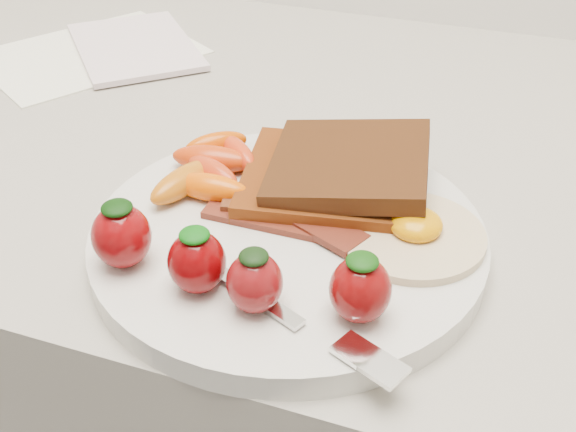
% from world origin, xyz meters
% --- Properties ---
extents(plate, '(0.27, 0.27, 0.02)m').
position_xyz_m(plate, '(0.02, 1.53, 0.91)').
color(plate, silver).
rests_on(plate, counter).
extents(toast_lower, '(0.13, 0.13, 0.01)m').
position_xyz_m(toast_lower, '(0.03, 1.59, 0.93)').
color(toast_lower, '#3C1508').
rests_on(toast_lower, plate).
extents(toast_upper, '(0.13, 0.13, 0.03)m').
position_xyz_m(toast_upper, '(0.04, 1.59, 0.94)').
color(toast_upper, black).
rests_on(toast_upper, toast_lower).
extents(fried_egg, '(0.13, 0.13, 0.02)m').
position_xyz_m(fried_egg, '(0.10, 1.55, 0.92)').
color(fried_egg, silver).
rests_on(fried_egg, plate).
extents(bacon_strips, '(0.12, 0.07, 0.01)m').
position_xyz_m(bacon_strips, '(0.02, 1.54, 0.92)').
color(bacon_strips, '#370709').
rests_on(bacon_strips, plate).
extents(baby_carrots, '(0.08, 0.11, 0.02)m').
position_xyz_m(baby_carrots, '(-0.06, 1.57, 0.93)').
color(baby_carrots, '#C13309').
rests_on(baby_carrots, plate).
extents(strawberries, '(0.19, 0.05, 0.05)m').
position_xyz_m(strawberries, '(0.00, 1.46, 0.94)').
color(strawberries, '#750508').
rests_on(strawberries, plate).
extents(fork, '(0.16, 0.07, 0.00)m').
position_xyz_m(fork, '(0.05, 1.45, 0.92)').
color(fork, silver).
rests_on(fork, plate).
extents(paper_sheet, '(0.25, 0.27, 0.00)m').
position_xyz_m(paper_sheet, '(-0.30, 1.78, 0.90)').
color(paper_sheet, white).
rests_on(paper_sheet, counter).
extents(notepad, '(0.20, 0.21, 0.01)m').
position_xyz_m(notepad, '(-0.26, 1.81, 0.91)').
color(notepad, silver).
rests_on(notepad, paper_sheet).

